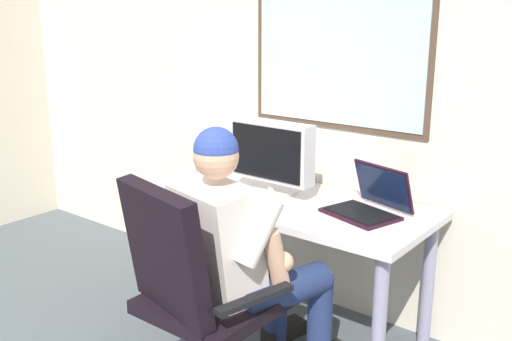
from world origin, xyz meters
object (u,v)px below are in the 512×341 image
(crt_monitor, at_px, (272,153))
(wine_glass, at_px, (191,173))
(desk, at_px, (282,215))
(office_chair, at_px, (191,284))
(person_seated, at_px, (244,252))
(laptop, at_px, (371,201))

(crt_monitor, bearing_deg, wine_glass, -155.78)
(desk, distance_m, office_chair, 0.82)
(crt_monitor, distance_m, wine_glass, 0.48)
(office_chair, xyz_separation_m, person_seated, (0.06, 0.28, 0.06))
(desk, distance_m, laptop, 0.51)
(desk, bearing_deg, crt_monitor, 168.63)
(desk, distance_m, person_seated, 0.56)
(laptop, bearing_deg, person_seated, -117.03)
(office_chair, xyz_separation_m, wine_glass, (-0.62, 0.64, 0.23))
(office_chair, relative_size, crt_monitor, 2.14)
(laptop, bearing_deg, crt_monitor, -174.98)
(wine_glass, bearing_deg, office_chair, -45.87)
(person_seated, height_order, wine_glass, person_seated)
(office_chair, distance_m, crt_monitor, 0.93)
(crt_monitor, bearing_deg, office_chair, -76.17)
(office_chair, relative_size, wine_glass, 8.16)
(desk, bearing_deg, laptop, 7.82)
(crt_monitor, bearing_deg, desk, -11.37)
(person_seated, bearing_deg, laptop, 62.97)
(office_chair, relative_size, person_seated, 0.84)
(office_chair, distance_m, person_seated, 0.29)
(laptop, height_order, wine_glass, laptop)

